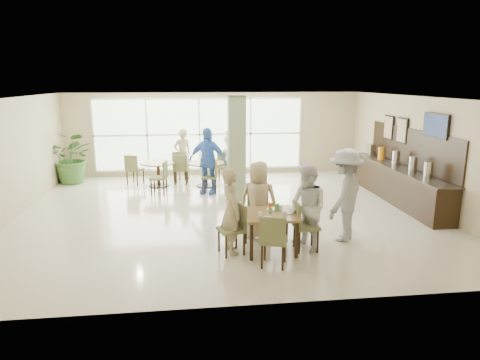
{
  "coord_description": "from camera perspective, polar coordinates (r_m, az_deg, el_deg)",
  "views": [
    {
      "loc": [
        -0.88,
        -10.09,
        3.19
      ],
      "look_at": [
        0.2,
        -1.2,
        1.1
      ],
      "focal_mm": 32.0,
      "sensor_mm": 36.0,
      "label": 1
    }
  ],
  "objects": [
    {
      "name": "tabletop_clutter",
      "position": [
        8.06,
        4.56,
        -4.07
      ],
      "size": [
        0.71,
        0.72,
        0.21
      ],
      "color": "white",
      "rests_on": "main_table"
    },
    {
      "name": "room_shell",
      "position": [
        10.23,
        -1.93,
        4.78
      ],
      "size": [
        10.0,
        10.0,
        10.0
      ],
      "color": "white",
      "rests_on": "ground"
    },
    {
      "name": "wall_tv",
      "position": [
        11.17,
        24.66,
        6.62
      ],
      "size": [
        0.06,
        1.0,
        0.58
      ],
      "color": "black",
      "rests_on": "ground"
    },
    {
      "name": "buffet_counter",
      "position": [
        12.26,
        20.34,
        -0.11
      ],
      "size": [
        0.64,
        4.7,
        1.95
      ],
      "color": "black",
      "rests_on": "ground"
    },
    {
      "name": "potted_plant",
      "position": [
        14.48,
        -21.44,
        2.82
      ],
      "size": [
        1.8,
        1.8,
        1.65
      ],
      "primitive_type": "imported",
      "rotation": [
        0.0,
        0.0,
        -0.25
      ],
      "color": "#386528",
      "rests_on": "ground"
    },
    {
      "name": "adult_b",
      "position": [
        13.17,
        -1.07,
        3.01
      ],
      "size": [
        0.82,
        1.67,
        1.74
      ],
      "primitive_type": "imported",
      "rotation": [
        0.0,
        0.0,
        -1.49
      ],
      "color": "white",
      "rests_on": "ground"
    },
    {
      "name": "framed_art_a",
      "position": [
        12.59,
        20.8,
        6.19
      ],
      "size": [
        0.05,
        0.55,
        0.7
      ],
      "color": "black",
      "rests_on": "ground"
    },
    {
      "name": "teen_far",
      "position": [
        8.73,
        2.49,
        -2.7
      ],
      "size": [
        0.89,
        0.7,
        1.62
      ],
      "primitive_type": "imported",
      "rotation": [
        0.0,
        0.0,
        2.76
      ],
      "color": "tan",
      "rests_on": "ground"
    },
    {
      "name": "adult_standing",
      "position": [
        14.12,
        -7.66,
        3.42
      ],
      "size": [
        0.72,
        0.61,
        1.67
      ],
      "primitive_type": "imported",
      "rotation": [
        0.0,
        0.0,
        3.56
      ],
      "color": "tan",
      "rests_on": "ground"
    },
    {
      "name": "framed_art_b",
      "position": [
        13.3,
        19.22,
        6.64
      ],
      "size": [
        0.05,
        0.55,
        0.7
      ],
      "color": "black",
      "rests_on": "ground"
    },
    {
      "name": "teen_standing",
      "position": [
        8.83,
        13.82,
        -1.99
      ],
      "size": [
        1.32,
        1.38,
        1.88
      ],
      "primitive_type": "imported",
      "rotation": [
        0.0,
        0.0,
        -2.27
      ],
      "color": "#A3A3A5",
      "rests_on": "ground"
    },
    {
      "name": "window_bank",
      "position": [
        14.66,
        -5.42,
        6.08
      ],
      "size": [
        7.0,
        0.04,
        7.0
      ],
      "color": "silver",
      "rests_on": "ground"
    },
    {
      "name": "round_table_right",
      "position": [
        13.14,
        -4.58,
        1.65
      ],
      "size": [
        1.14,
        1.14,
        0.75
      ],
      "color": "brown",
      "rests_on": "ground"
    },
    {
      "name": "teen_left",
      "position": [
        7.99,
        -1.17,
        -4.14
      ],
      "size": [
        0.51,
        0.67,
        1.64
      ],
      "primitive_type": "imported",
      "rotation": [
        0.0,
        0.0,
        1.78
      ],
      "color": "tan",
      "rests_on": "ground"
    },
    {
      "name": "main_table",
      "position": [
        8.13,
        4.04,
        -5.02
      ],
      "size": [
        0.99,
        0.99,
        0.75
      ],
      "color": "brown",
      "rests_on": "ground"
    },
    {
      "name": "ground",
      "position": [
        10.62,
        -1.86,
        -4.35
      ],
      "size": [
        10.0,
        10.0,
        0.0
      ],
      "primitive_type": "plane",
      "color": "beige",
      "rests_on": "ground"
    },
    {
      "name": "teen_right",
      "position": [
        8.19,
        8.96,
        -3.75
      ],
      "size": [
        0.87,
        0.98,
        1.66
      ],
      "primitive_type": "imported",
      "rotation": [
        0.0,
        0.0,
        -1.21
      ],
      "color": "white",
      "rests_on": "ground"
    },
    {
      "name": "adult_a",
      "position": [
        12.24,
        -4.39,
        2.57
      ],
      "size": [
        1.27,
        1.03,
        1.9
      ],
      "primitive_type": "imported",
      "rotation": [
        0.0,
        0.0,
        -0.42
      ],
      "color": "#467AD3",
      "rests_on": "ground"
    },
    {
      "name": "chairs_main_table",
      "position": [
        8.18,
        3.69,
        -6.26
      ],
      "size": [
        1.95,
        1.99,
        0.95
      ],
      "color": "#555D33",
      "rests_on": "ground"
    },
    {
      "name": "chairs_table_right",
      "position": [
        13.17,
        -4.6,
        1.21
      ],
      "size": [
        2.0,
        1.8,
        0.95
      ],
      "color": "#555D33",
      "rests_on": "ground"
    },
    {
      "name": "round_table_left",
      "position": [
        13.33,
        -10.85,
        1.58
      ],
      "size": [
        1.08,
        1.08,
        0.75
      ],
      "color": "brown",
      "rests_on": "ground"
    },
    {
      "name": "chairs_table_left",
      "position": [
        13.33,
        -10.86,
        1.16
      ],
      "size": [
        1.97,
        1.94,
        0.95
      ],
      "color": "#555D33",
      "rests_on": "ground"
    },
    {
      "name": "column",
      "position": [
        11.5,
        -0.45,
        4.19
      ],
      "size": [
        0.45,
        0.45,
        2.8
      ],
      "primitive_type": "cube",
      "color": "#6E8059",
      "rests_on": "ground"
    }
  ]
}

